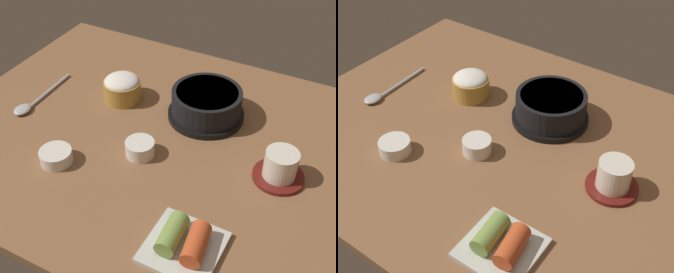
% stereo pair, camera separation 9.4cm
% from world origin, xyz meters
% --- Properties ---
extents(dining_table, '(1.00, 0.76, 0.02)m').
position_xyz_m(dining_table, '(0.00, 0.00, 0.01)').
color(dining_table, brown).
rests_on(dining_table, ground).
extents(stone_pot, '(0.18, 0.18, 0.07)m').
position_xyz_m(stone_pot, '(0.05, 0.12, 0.06)').
color(stone_pot, black).
rests_on(stone_pot, dining_table).
extents(rice_bowl, '(0.09, 0.09, 0.07)m').
position_xyz_m(rice_bowl, '(-0.16, 0.09, 0.05)').
color(rice_bowl, '#B78C38').
rests_on(rice_bowl, dining_table).
extents(tea_cup_with_saucer, '(0.10, 0.10, 0.07)m').
position_xyz_m(tea_cup_with_saucer, '(0.26, -0.00, 0.05)').
color(tea_cup_with_saucer, maroon).
rests_on(tea_cup_with_saucer, dining_table).
extents(banchan_cup_center, '(0.06, 0.06, 0.03)m').
position_xyz_m(banchan_cup_center, '(-0.02, -0.07, 0.04)').
color(banchan_cup_center, white).
rests_on(banchan_cup_center, dining_table).
extents(kimchi_plate, '(0.13, 0.13, 0.05)m').
position_xyz_m(kimchi_plate, '(0.16, -0.24, 0.04)').
color(kimchi_plate, silver).
rests_on(kimchi_plate, dining_table).
extents(side_bowl_near, '(0.07, 0.07, 0.03)m').
position_xyz_m(side_bowl_near, '(-0.16, -0.17, 0.04)').
color(side_bowl_near, white).
rests_on(side_bowl_near, dining_table).
extents(spoon, '(0.04, 0.20, 0.01)m').
position_xyz_m(spoon, '(-0.34, -0.04, 0.03)').
color(spoon, '#B7B7BC').
rests_on(spoon, dining_table).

